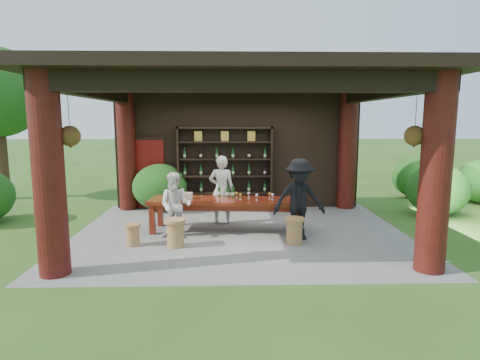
{
  "coord_description": "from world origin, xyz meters",
  "views": [
    {
      "loc": [
        -0.25,
        -8.85,
        2.54
      ],
      "look_at": [
        0.0,
        0.4,
        1.15
      ],
      "focal_mm": 30.0,
      "sensor_mm": 36.0,
      "label": 1
    }
  ],
  "objects_px": {
    "guest_man": "(299,199)",
    "stool_far_left": "(133,234)",
    "host": "(222,190)",
    "stool_near_right": "(294,230)",
    "guest_woman": "(176,205)",
    "tasting_table": "(226,204)",
    "stool_near_left": "(175,232)",
    "napkin_basket": "(187,196)",
    "wine_shelf": "(225,168)"
  },
  "relations": [
    {
      "from": "tasting_table",
      "to": "napkin_basket",
      "type": "distance_m",
      "value": 0.93
    },
    {
      "from": "stool_near_left",
      "to": "host",
      "type": "height_order",
      "value": "host"
    },
    {
      "from": "stool_near_right",
      "to": "guest_woman",
      "type": "bearing_deg",
      "value": 169.09
    },
    {
      "from": "guest_woman",
      "to": "napkin_basket",
      "type": "height_order",
      "value": "guest_woman"
    },
    {
      "from": "wine_shelf",
      "to": "tasting_table",
      "type": "distance_m",
      "value": 2.38
    },
    {
      "from": "wine_shelf",
      "to": "guest_man",
      "type": "distance_m",
      "value": 3.39
    },
    {
      "from": "guest_woman",
      "to": "guest_man",
      "type": "height_order",
      "value": "guest_man"
    },
    {
      "from": "guest_man",
      "to": "napkin_basket",
      "type": "bearing_deg",
      "value": 158.83
    },
    {
      "from": "stool_far_left",
      "to": "host",
      "type": "distance_m",
      "value": 2.56
    },
    {
      "from": "tasting_table",
      "to": "host",
      "type": "height_order",
      "value": "host"
    },
    {
      "from": "stool_near_right",
      "to": "guest_man",
      "type": "bearing_deg",
      "value": 66.69
    },
    {
      "from": "stool_near_left",
      "to": "tasting_table",
      "type": "bearing_deg",
      "value": 47.57
    },
    {
      "from": "wine_shelf",
      "to": "napkin_basket",
      "type": "relative_size",
      "value": 10.29
    },
    {
      "from": "stool_far_left",
      "to": "guest_man",
      "type": "relative_size",
      "value": 0.26
    },
    {
      "from": "stool_near_right",
      "to": "guest_woman",
      "type": "height_order",
      "value": "guest_woman"
    },
    {
      "from": "tasting_table",
      "to": "stool_far_left",
      "type": "relative_size",
      "value": 7.95
    },
    {
      "from": "tasting_table",
      "to": "stool_near_left",
      "type": "height_order",
      "value": "tasting_table"
    },
    {
      "from": "tasting_table",
      "to": "host",
      "type": "distance_m",
      "value": 0.75
    },
    {
      "from": "wine_shelf",
      "to": "guest_woman",
      "type": "relative_size",
      "value": 1.87
    },
    {
      "from": "host",
      "to": "wine_shelf",
      "type": "bearing_deg",
      "value": -86.62
    },
    {
      "from": "host",
      "to": "stool_near_right",
      "type": "bearing_deg",
      "value": 137.8
    },
    {
      "from": "wine_shelf",
      "to": "host",
      "type": "bearing_deg",
      "value": -92.41
    },
    {
      "from": "tasting_table",
      "to": "stool_near_right",
      "type": "distance_m",
      "value": 1.75
    },
    {
      "from": "guest_man",
      "to": "host",
      "type": "bearing_deg",
      "value": 135.97
    },
    {
      "from": "tasting_table",
      "to": "host",
      "type": "xyz_separation_m",
      "value": [
        -0.12,
        0.71,
        0.21
      ]
    },
    {
      "from": "wine_shelf",
      "to": "stool_far_left",
      "type": "relative_size",
      "value": 5.95
    },
    {
      "from": "tasting_table",
      "to": "stool_near_left",
      "type": "bearing_deg",
      "value": -132.43
    },
    {
      "from": "tasting_table",
      "to": "stool_far_left",
      "type": "distance_m",
      "value": 2.2
    },
    {
      "from": "stool_near_left",
      "to": "guest_woman",
      "type": "height_order",
      "value": "guest_woman"
    },
    {
      "from": "tasting_table",
      "to": "guest_woman",
      "type": "relative_size",
      "value": 2.49
    },
    {
      "from": "wine_shelf",
      "to": "host",
      "type": "distance_m",
      "value": 1.64
    },
    {
      "from": "host",
      "to": "guest_man",
      "type": "bearing_deg",
      "value": 146.57
    },
    {
      "from": "guest_woman",
      "to": "napkin_basket",
      "type": "relative_size",
      "value": 5.52
    },
    {
      "from": "guest_man",
      "to": "stool_far_left",
      "type": "bearing_deg",
      "value": -178.67
    },
    {
      "from": "wine_shelf",
      "to": "stool_near_right",
      "type": "height_order",
      "value": "wine_shelf"
    },
    {
      "from": "napkin_basket",
      "to": "host",
      "type": "bearing_deg",
      "value": 39.17
    },
    {
      "from": "stool_near_right",
      "to": "napkin_basket",
      "type": "xyz_separation_m",
      "value": [
        -2.32,
        1.06,
        0.53
      ]
    },
    {
      "from": "host",
      "to": "stool_far_left",
      "type": "bearing_deg",
      "value": 50.05
    },
    {
      "from": "stool_near_left",
      "to": "stool_far_left",
      "type": "xyz_separation_m",
      "value": [
        -0.88,
        0.1,
        -0.06
      ]
    },
    {
      "from": "stool_near_right",
      "to": "guest_woman",
      "type": "distance_m",
      "value": 2.58
    },
    {
      "from": "wine_shelf",
      "to": "tasting_table",
      "type": "xyz_separation_m",
      "value": [
        0.05,
        -2.32,
        -0.55
      ]
    },
    {
      "from": "stool_far_left",
      "to": "napkin_basket",
      "type": "height_order",
      "value": "napkin_basket"
    },
    {
      "from": "host",
      "to": "napkin_basket",
      "type": "relative_size",
      "value": 6.48
    },
    {
      "from": "stool_near_left",
      "to": "stool_far_left",
      "type": "relative_size",
      "value": 1.27
    },
    {
      "from": "stool_near_left",
      "to": "guest_man",
      "type": "bearing_deg",
      "value": 10.35
    },
    {
      "from": "napkin_basket",
      "to": "stool_near_left",
      "type": "bearing_deg",
      "value": -95.48
    },
    {
      "from": "stool_near_right",
      "to": "stool_near_left",
      "type": "bearing_deg",
      "value": -176.77
    },
    {
      "from": "stool_far_left",
      "to": "guest_woman",
      "type": "distance_m",
      "value": 1.08
    },
    {
      "from": "stool_near_left",
      "to": "guest_woman",
      "type": "bearing_deg",
      "value": 96.06
    },
    {
      "from": "stool_near_right",
      "to": "host",
      "type": "bearing_deg",
      "value": 132.01
    }
  ]
}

